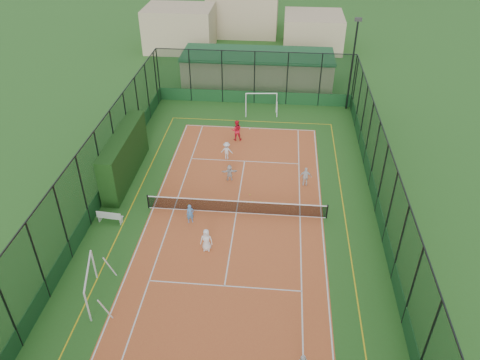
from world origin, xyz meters
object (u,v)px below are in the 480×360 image
object	(u,v)px
child_far_back	(230,173)
coach	(236,130)
child_far_left	(227,151)
child_near_left	(206,240)
futsal_goal_far	(261,103)
child_far_right	(306,177)
child_near_mid	(190,214)
floodlight_ne	(352,66)
white_bench	(110,216)
futsal_goal_near	(91,285)
clubhouse	(258,68)

from	to	relation	value
child_far_back	coach	world-z (taller)	coach
child_far_left	child_near_left	bearing A→B (deg)	94.26
futsal_goal_far	child_far_left	size ratio (longest dim) A/B	2.05
child_far_right	coach	xyz separation A→B (m)	(-5.45, 6.13, 0.16)
child_near_left	child_near_mid	bearing A→B (deg)	119.61
child_near_mid	child_far_left	bearing A→B (deg)	61.43
child_near_mid	floodlight_ne	bearing A→B (deg)	38.78
white_bench	futsal_goal_near	size ratio (longest dim) A/B	0.53
futsal_goal_far	child_near_mid	distance (m)	16.64
floodlight_ne	child_far_left	distance (m)	14.49
child_far_right	futsal_goal_far	bearing A→B (deg)	-70.78
floodlight_ne	futsal_goal_far	size ratio (longest dim) A/B	2.88
futsal_goal_near	child_far_left	xyz separation A→B (m)	(5.27, 14.54, -0.28)
clubhouse	child_near_left	size ratio (longest dim) A/B	10.43
child_far_left	child_far_back	xyz separation A→B (m)	(0.54, -2.91, -0.09)
clubhouse	white_bench	distance (m)	24.94
coach	futsal_goal_near	bearing A→B (deg)	64.97
futsal_goal_near	child_near_mid	bearing A→B (deg)	-44.46
futsal_goal_far	child_near_left	distance (m)	18.81
futsal_goal_far	child_near_mid	xyz separation A→B (m)	(-3.54, -16.25, -0.27)
floodlight_ne	white_bench	size ratio (longest dim) A/B	5.07
white_bench	futsal_goal_far	size ratio (longest dim) A/B	0.57
futsal_goal_far	child_near_mid	size ratio (longest dim) A/B	2.22
child_far_left	child_far_back	bearing A→B (deg)	104.69
child_near_left	child_far_back	size ratio (longest dim) A/B	1.20
coach	child_far_left	bearing A→B (deg)	74.65
white_bench	coach	world-z (taller)	coach
futsal_goal_far	child_near_mid	bearing A→B (deg)	-107.70
child_near_mid	child_far_right	xyz separation A→B (m)	(7.27, 4.79, 0.07)
white_bench	coach	bearing A→B (deg)	64.23
child_far_right	coach	bearing A→B (deg)	-47.19
child_near_left	child_far_left	bearing A→B (deg)	89.88
clubhouse	coach	distance (m)	12.33
clubhouse	child_far_right	xyz separation A→B (m)	(4.50, -18.41, -0.85)
clubhouse	child_far_right	size ratio (longest dim) A/B	10.63
futsal_goal_near	futsal_goal_far	distance (m)	24.08
floodlight_ne	child_far_right	xyz separation A→B (m)	(-4.10, -13.01, -3.40)
child_far_right	child_near_left	bearing A→B (deg)	52.05
floodlight_ne	clubhouse	distance (m)	10.47
child_near_mid	child_far_right	size ratio (longest dim) A/B	0.90
child_near_mid	child_far_back	size ratio (longest dim) A/B	1.06
child_near_mid	child_far_left	xyz separation A→B (m)	(1.38, 7.88, 0.05)
child_far_back	coach	size ratio (longest dim) A/B	0.70
floodlight_ne	futsal_goal_near	size ratio (longest dim) A/B	2.70
child_far_back	coach	xyz separation A→B (m)	(-0.10, 5.95, 0.26)
coach	floodlight_ne	bearing A→B (deg)	-151.25
futsal_goal_near	child_far_back	xyz separation A→B (m)	(5.81, 11.63, -0.37)
child_far_left	coach	xyz separation A→B (m)	(0.44, 3.04, 0.17)
futsal_goal_far	child_far_back	distance (m)	11.40
clubhouse	futsal_goal_far	xyz separation A→B (m)	(0.77, -6.95, -0.65)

